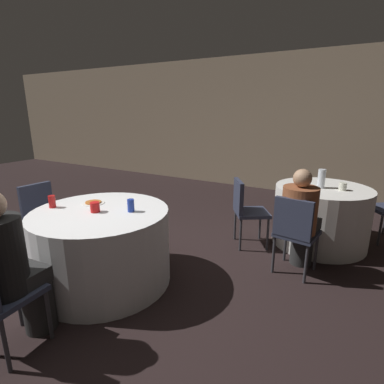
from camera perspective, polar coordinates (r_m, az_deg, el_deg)
name	(u,v)px	position (r m, az deg, el deg)	size (l,w,h in m)	color
ground_plane	(96,286)	(3.27, -17.78, -16.76)	(16.00, 16.00, 0.00)	black
wall_back	(254,124)	(6.77, 11.70, 12.60)	(16.00, 0.06, 2.80)	gray
table_near	(103,247)	(3.17, -16.65, -9.94)	(1.32, 1.32, 0.76)	white
table_far	(320,216)	(4.21, 23.26, -4.15)	(1.17, 1.17, 0.76)	white
chair_near_west	(42,213)	(3.96, -26.64, -3.52)	(0.44, 0.43, 0.86)	#2D3347
chair_far_southwest	(245,206)	(3.83, 10.09, -2.68)	(0.55, 0.55, 0.86)	#2D3347
chair_far_south	(295,228)	(3.26, 18.99, -6.58)	(0.45, 0.45, 0.86)	#2D3347
person_black_shirt	(13,269)	(2.55, -30.92, -12.55)	(0.34, 0.50, 1.20)	#282828
person_floral_shirt	(300,219)	(3.38, 19.94, -4.82)	(0.39, 0.52, 1.13)	#282828
pizza_plate_near	(93,203)	(3.28, -18.29, -1.92)	(0.23, 0.23, 0.02)	white
soda_can_red	(52,202)	(3.28, -25.11, -1.66)	(0.07, 0.07, 0.12)	red
soda_can_blue	(131,205)	(2.91, -11.58, -2.53)	(0.07, 0.07, 0.12)	#1E38A5
cup_near	(95,207)	(2.99, -18.00, -2.75)	(0.09, 0.09, 0.10)	red
bottle_far	(321,179)	(4.03, 23.43, 2.35)	(0.09, 0.09, 0.23)	silver
cup_far	(343,187)	(4.04, 26.77, 0.94)	(0.09, 0.09, 0.09)	silver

